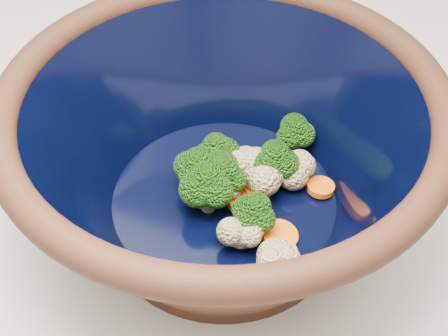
# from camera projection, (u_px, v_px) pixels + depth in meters

# --- Properties ---
(mixing_bowl) EXTENTS (0.41, 0.41, 0.16)m
(mixing_bowl) POSITION_uv_depth(u_px,v_px,m) (224.00, 155.00, 0.53)
(mixing_bowl) COLOR black
(mixing_bowl) RESTS_ON counter
(vegetable_pile) EXTENTS (0.14, 0.17, 0.05)m
(vegetable_pile) POSITION_uv_depth(u_px,v_px,m) (240.00, 177.00, 0.55)
(vegetable_pile) COLOR #608442
(vegetable_pile) RESTS_ON mixing_bowl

